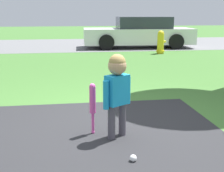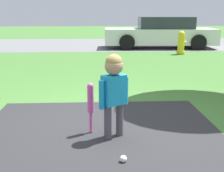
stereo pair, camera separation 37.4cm
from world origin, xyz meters
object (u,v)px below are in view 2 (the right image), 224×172
(baseball_bat, at_px, (91,101))
(fire_hydrant, at_px, (181,43))
(sports_ball, at_px, (123,159))
(parked_car, at_px, (161,33))
(child, at_px, (114,84))

(baseball_bat, height_order, fire_hydrant, fire_hydrant)
(sports_ball, bearing_deg, baseball_bat, 112.46)
(baseball_bat, bearing_deg, fire_hydrant, 66.89)
(sports_ball, height_order, parked_car, parked_car)
(fire_hydrant, bearing_deg, child, -110.86)
(child, distance_m, fire_hydrant, 7.94)
(parked_car, bearing_deg, baseball_bat, 75.87)
(baseball_bat, xyz_separation_m, fire_hydrant, (3.10, 7.27, -0.01))
(fire_hydrant, bearing_deg, parked_car, 98.34)
(child, xyz_separation_m, fire_hydrant, (2.83, 7.42, -0.24))
(fire_hydrant, xyz_separation_m, parked_car, (-0.30, 2.06, 0.20))
(child, relative_size, parked_car, 0.22)
(child, bearing_deg, baseball_bat, 118.52)
(child, height_order, fire_hydrant, child)
(child, distance_m, baseball_bat, 0.39)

